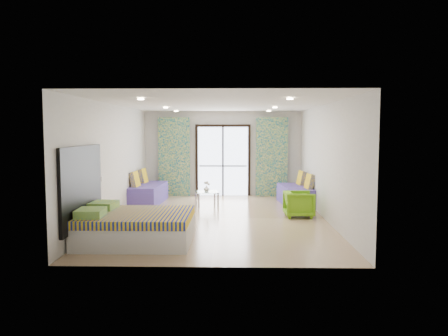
{
  "coord_description": "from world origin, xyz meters",
  "views": [
    {
      "loc": [
        0.36,
        -10.25,
        2.08
      ],
      "look_at": [
        0.11,
        0.6,
        1.15
      ],
      "focal_mm": 35.0,
      "sensor_mm": 36.0,
      "label": 1
    }
  ],
  "objects_px": {
    "coffee_table": "(207,193)",
    "bed": "(135,227)",
    "daybed_left": "(148,193)",
    "armchair": "(299,203)",
    "daybed_right": "(297,195)"
  },
  "relations": [
    {
      "from": "daybed_left",
      "to": "armchair",
      "type": "height_order",
      "value": "daybed_left"
    },
    {
      "from": "bed",
      "to": "daybed_right",
      "type": "bearing_deg",
      "value": 49.54
    },
    {
      "from": "coffee_table",
      "to": "armchair",
      "type": "distance_m",
      "value": 2.77
    },
    {
      "from": "coffee_table",
      "to": "armchair",
      "type": "height_order",
      "value": "coffee_table"
    },
    {
      "from": "daybed_left",
      "to": "daybed_right",
      "type": "height_order",
      "value": "daybed_left"
    },
    {
      "from": "bed",
      "to": "daybed_left",
      "type": "xyz_separation_m",
      "value": [
        -0.64,
        4.42,
        0.01
      ]
    },
    {
      "from": "bed",
      "to": "armchair",
      "type": "height_order",
      "value": "bed"
    },
    {
      "from": "armchair",
      "to": "bed",
      "type": "bearing_deg",
      "value": 123.59
    },
    {
      "from": "daybed_right",
      "to": "armchair",
      "type": "bearing_deg",
      "value": -102.06
    },
    {
      "from": "daybed_right",
      "to": "coffee_table",
      "type": "height_order",
      "value": "daybed_right"
    },
    {
      "from": "daybed_left",
      "to": "daybed_right",
      "type": "xyz_separation_m",
      "value": [
        4.23,
        -0.2,
        -0.01
      ]
    },
    {
      "from": "coffee_table",
      "to": "bed",
      "type": "bearing_deg",
      "value": -105.21
    },
    {
      "from": "daybed_left",
      "to": "daybed_right",
      "type": "relative_size",
      "value": 1.02
    },
    {
      "from": "armchair",
      "to": "daybed_left",
      "type": "bearing_deg",
      "value": 61.95
    },
    {
      "from": "daybed_left",
      "to": "coffee_table",
      "type": "xyz_separation_m",
      "value": [
        1.73,
        -0.42,
        0.06
      ]
    }
  ]
}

